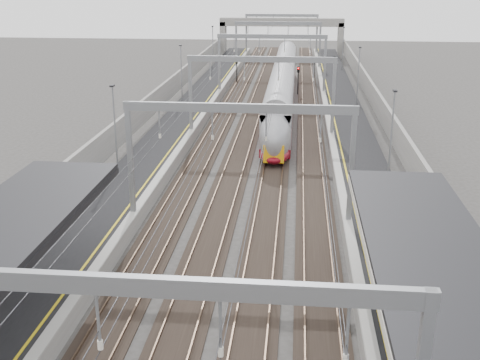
# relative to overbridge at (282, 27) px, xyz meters

# --- Properties ---
(platform_left) EXTENTS (4.00, 120.00, 1.00)m
(platform_left) POSITION_rel_overbridge_xyz_m (-8.00, -55.00, -4.81)
(platform_left) COLOR black
(platform_left) RESTS_ON ground
(platform_right) EXTENTS (4.00, 120.00, 1.00)m
(platform_right) POSITION_rel_overbridge_xyz_m (8.00, -55.00, -4.81)
(platform_right) COLOR black
(platform_right) RESTS_ON ground
(tracks) EXTENTS (11.40, 140.00, 0.20)m
(tracks) POSITION_rel_overbridge_xyz_m (0.00, -55.00, -5.26)
(tracks) COLOR black
(tracks) RESTS_ON ground
(overhead_line) EXTENTS (13.00, 140.00, 6.60)m
(overhead_line) POSITION_rel_overbridge_xyz_m (0.00, -48.38, 0.83)
(overhead_line) COLOR gray
(overhead_line) RESTS_ON platform_left
(overbridge) EXTENTS (22.00, 2.20, 6.90)m
(overbridge) POSITION_rel_overbridge_xyz_m (0.00, 0.00, 0.00)
(overbridge) COLOR gray
(overbridge) RESTS_ON ground
(wall_left) EXTENTS (0.30, 120.00, 3.20)m
(wall_left) POSITION_rel_overbridge_xyz_m (-11.20, -55.00, -3.71)
(wall_left) COLOR gray
(wall_left) RESTS_ON ground
(wall_right) EXTENTS (0.30, 120.00, 3.20)m
(wall_right) POSITION_rel_overbridge_xyz_m (11.20, -55.00, -3.71)
(wall_right) COLOR gray
(wall_right) RESTS_ON ground
(train) EXTENTS (2.53, 46.17, 4.01)m
(train) POSITION_rel_overbridge_xyz_m (1.50, -44.60, -3.33)
(train) COLOR maroon
(train) RESTS_ON ground
(signal_green) EXTENTS (0.32, 0.32, 3.48)m
(signal_green) POSITION_rel_overbridge_xyz_m (-5.20, -28.00, -2.89)
(signal_green) COLOR black
(signal_green) RESTS_ON ground
(signal_red_near) EXTENTS (0.32, 0.32, 3.48)m
(signal_red_near) POSITION_rel_overbridge_xyz_m (3.20, -35.11, -2.89)
(signal_red_near) COLOR black
(signal_red_near) RESTS_ON ground
(signal_red_far) EXTENTS (0.32, 0.32, 3.48)m
(signal_red_far) POSITION_rel_overbridge_xyz_m (5.40, -26.05, -2.89)
(signal_red_far) COLOR black
(signal_red_far) RESTS_ON ground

